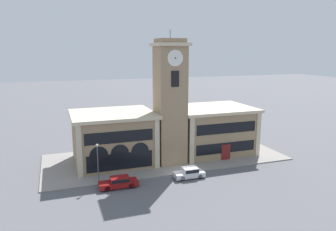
# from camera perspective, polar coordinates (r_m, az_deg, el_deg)

# --- Properties ---
(ground_plane) EXTENTS (300.00, 300.00, 0.00)m
(ground_plane) POSITION_cam_1_polar(r_m,az_deg,el_deg) (45.49, 2.58, -10.18)
(ground_plane) COLOR #56565B
(sidewalk_kerb) EXTENTS (36.75, 14.82, 0.15)m
(sidewalk_kerb) POSITION_cam_1_polar(r_m,az_deg,el_deg) (52.00, -0.49, -7.28)
(sidewalk_kerb) COLOR gray
(sidewalk_kerb) RESTS_ON ground_plane
(clock_tower) EXTENTS (4.74, 4.74, 19.47)m
(clock_tower) POSITION_cam_1_polar(r_m,az_deg,el_deg) (47.74, 0.37, 2.32)
(clock_tower) COLOR #937A5B
(clock_tower) RESTS_ON ground_plane
(town_hall_left_wing) EXTENTS (12.02, 10.38, 7.66)m
(town_hall_left_wing) POSITION_cam_1_polar(r_m,az_deg,el_deg) (49.52, -9.50, -3.83)
(town_hall_left_wing) COLOR #937A5B
(town_hall_left_wing) RESTS_ON ground_plane
(town_hall_right_wing) EXTENTS (12.76, 10.38, 7.54)m
(town_hall_right_wing) POSITION_cam_1_polar(r_m,az_deg,el_deg) (54.59, 7.64, -2.42)
(town_hall_right_wing) COLOR #937A5B
(town_hall_right_wing) RESTS_ON ground_plane
(parked_car_near) EXTENTS (4.82, 1.88, 1.35)m
(parked_car_near) POSITION_cam_1_polar(r_m,az_deg,el_deg) (41.58, -8.54, -11.38)
(parked_car_near) COLOR maroon
(parked_car_near) RESTS_ON ground_plane
(parked_car_mid) EXTENTS (4.08, 1.86, 1.40)m
(parked_car_mid) POSITION_cam_1_polar(r_m,az_deg,el_deg) (44.13, 3.76, -9.88)
(parked_car_mid) COLOR silver
(parked_car_mid) RESTS_ON ground_plane
(street_lamp) EXTENTS (0.36, 0.36, 5.14)m
(street_lamp) POSITION_cam_1_polar(r_m,az_deg,el_deg) (42.01, -12.16, -7.10)
(street_lamp) COLOR #4C4C51
(street_lamp) RESTS_ON sidewalk_kerb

